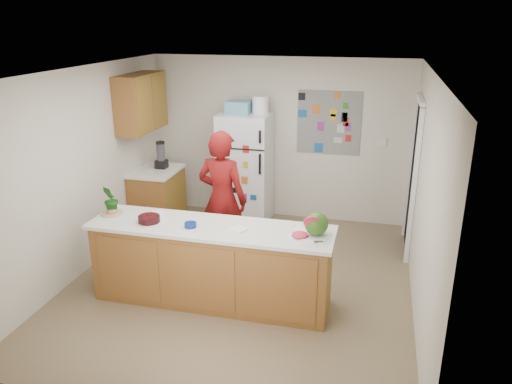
% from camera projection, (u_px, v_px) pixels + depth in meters
% --- Properties ---
extents(floor, '(4.00, 4.50, 0.02)m').
position_uv_depth(floor, '(241.00, 282.00, 6.09)').
color(floor, brown).
rests_on(floor, ground).
extents(wall_back, '(4.00, 0.02, 2.50)m').
position_uv_depth(wall_back, '(280.00, 139.00, 7.74)').
color(wall_back, beige).
rests_on(wall_back, ground).
extents(wall_left, '(0.02, 4.50, 2.50)m').
position_uv_depth(wall_left, '(83.00, 171.00, 6.13)').
color(wall_left, beige).
rests_on(wall_left, ground).
extents(wall_right, '(0.02, 4.50, 2.50)m').
position_uv_depth(wall_right, '(425.00, 199.00, 5.21)').
color(wall_right, beige).
rests_on(wall_right, ground).
extents(ceiling, '(4.00, 4.50, 0.02)m').
position_uv_depth(ceiling, '(239.00, 71.00, 5.25)').
color(ceiling, white).
rests_on(ceiling, wall_back).
extents(doorway, '(0.03, 0.85, 2.04)m').
position_uv_depth(doorway, '(414.00, 178.00, 6.62)').
color(doorway, black).
rests_on(doorway, ground).
extents(peninsula_base, '(2.60, 0.62, 0.88)m').
position_uv_depth(peninsula_base, '(212.00, 266.00, 5.53)').
color(peninsula_base, brown).
rests_on(peninsula_base, floor).
extents(peninsula_top, '(2.68, 0.70, 0.04)m').
position_uv_depth(peninsula_top, '(210.00, 228.00, 5.37)').
color(peninsula_top, silver).
rests_on(peninsula_top, peninsula_base).
extents(side_counter_base, '(0.60, 0.80, 0.86)m').
position_uv_depth(side_counter_base, '(158.00, 199.00, 7.56)').
color(side_counter_base, brown).
rests_on(side_counter_base, floor).
extents(side_counter_top, '(0.64, 0.84, 0.04)m').
position_uv_depth(side_counter_top, '(156.00, 171.00, 7.41)').
color(side_counter_top, silver).
rests_on(side_counter_top, side_counter_base).
extents(upper_cabinets, '(0.35, 1.00, 0.80)m').
position_uv_depth(upper_cabinets, '(141.00, 102.00, 7.06)').
color(upper_cabinets, brown).
rests_on(upper_cabinets, wall_left).
extents(refrigerator, '(0.75, 0.70, 1.70)m').
position_uv_depth(refrigerator, '(246.00, 169.00, 7.63)').
color(refrigerator, silver).
rests_on(refrigerator, floor).
extents(fridge_top_bin, '(0.35, 0.28, 0.18)m').
position_uv_depth(fridge_top_bin, '(239.00, 107.00, 7.34)').
color(fridge_top_bin, '#5999B2').
rests_on(fridge_top_bin, refrigerator).
extents(photo_collage, '(0.95, 0.01, 0.95)m').
position_uv_depth(photo_collage, '(329.00, 123.00, 7.45)').
color(photo_collage, slate).
rests_on(photo_collage, wall_back).
extents(person, '(0.70, 0.52, 1.77)m').
position_uv_depth(person, '(222.00, 200.00, 6.23)').
color(person, '#5F0C0C').
rests_on(person, floor).
extents(blender_appliance, '(0.12, 0.12, 0.38)m').
position_uv_depth(blender_appliance, '(161.00, 156.00, 7.43)').
color(blender_appliance, black).
rests_on(blender_appliance, side_counter_top).
extents(cutting_board, '(0.42, 0.35, 0.01)m').
position_uv_depth(cutting_board, '(310.00, 235.00, 5.12)').
color(cutting_board, white).
rests_on(cutting_board, peninsula_top).
extents(watermelon, '(0.25, 0.25, 0.25)m').
position_uv_depth(watermelon, '(316.00, 224.00, 5.08)').
color(watermelon, '#225810').
rests_on(watermelon, cutting_board).
extents(watermelon_slice, '(0.16, 0.16, 0.02)m').
position_uv_depth(watermelon_slice, '(300.00, 235.00, 5.09)').
color(watermelon_slice, red).
rests_on(watermelon_slice, cutting_board).
extents(cherry_bowl, '(0.24, 0.24, 0.07)m').
position_uv_depth(cherry_bowl, '(149.00, 219.00, 5.46)').
color(cherry_bowl, black).
rests_on(cherry_bowl, peninsula_top).
extents(white_bowl, '(0.25, 0.25, 0.06)m').
position_uv_depth(white_bowl, '(157.00, 215.00, 5.57)').
color(white_bowl, white).
rests_on(white_bowl, peninsula_top).
extents(cobalt_bowl, '(0.16, 0.16, 0.05)m').
position_uv_depth(cobalt_bowl, '(190.00, 225.00, 5.33)').
color(cobalt_bowl, navy).
rests_on(cobalt_bowl, peninsula_top).
extents(plate, '(0.32, 0.32, 0.02)m').
position_uv_depth(plate, '(112.00, 213.00, 5.69)').
color(plate, '#B3A78C').
rests_on(plate, peninsula_top).
extents(paper_towel, '(0.21, 0.20, 0.02)m').
position_uv_depth(paper_towel, '(238.00, 229.00, 5.26)').
color(paper_towel, white).
rests_on(paper_towel, peninsula_top).
extents(keys, '(0.10, 0.06, 0.01)m').
position_uv_depth(keys, '(319.00, 242.00, 4.96)').
color(keys, gray).
rests_on(keys, peninsula_top).
extents(potted_plant, '(0.23, 0.24, 0.35)m').
position_uv_depth(potted_plant, '(111.00, 200.00, 5.63)').
color(potted_plant, '#1D4715').
rests_on(potted_plant, peninsula_top).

